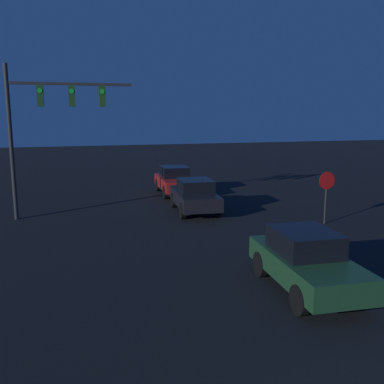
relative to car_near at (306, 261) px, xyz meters
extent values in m
cube|color=#1E4728|center=(0.00, -0.05, -0.13)|extent=(1.98, 4.01, 0.62)
cube|color=black|center=(0.01, 0.15, 0.47)|extent=(1.58, 1.84, 0.60)
cylinder|color=black|center=(0.71, -1.31, -0.44)|extent=(0.24, 0.73, 0.72)
cylinder|color=black|center=(-0.88, -1.20, -0.44)|extent=(0.24, 0.73, 0.72)
cylinder|color=black|center=(0.87, 1.11, -0.44)|extent=(0.24, 0.73, 0.72)
cylinder|color=black|center=(-0.72, 1.21, -0.44)|extent=(0.24, 0.73, 0.72)
cube|color=black|center=(-0.21, 9.45, -0.13)|extent=(2.03, 4.03, 0.62)
cube|color=black|center=(-0.22, 9.25, 0.47)|extent=(1.60, 1.85, 0.60)
cylinder|color=black|center=(-0.91, 10.72, -0.44)|extent=(0.25, 0.73, 0.72)
cylinder|color=black|center=(0.68, 10.59, -0.44)|extent=(0.25, 0.73, 0.72)
cylinder|color=black|center=(-1.09, 8.31, -0.44)|extent=(0.25, 0.73, 0.72)
cylinder|color=black|center=(0.49, 8.18, -0.44)|extent=(0.25, 0.73, 0.72)
cube|color=#B21E1E|center=(0.02, 14.09, -0.13)|extent=(1.88, 3.97, 0.62)
cube|color=black|center=(0.03, 14.29, 0.47)|extent=(1.53, 1.80, 0.60)
cylinder|color=black|center=(0.77, 12.85, -0.44)|extent=(0.22, 0.72, 0.72)
cylinder|color=black|center=(-0.82, 12.91, -0.44)|extent=(0.22, 0.72, 0.72)
cylinder|color=black|center=(0.86, 15.27, -0.44)|extent=(0.22, 0.72, 0.72)
cylinder|color=black|center=(-0.73, 15.33, -0.44)|extent=(0.22, 0.72, 0.72)
cylinder|color=#2D2D2D|center=(-8.08, 10.29, 2.50)|extent=(0.18, 0.18, 6.60)
cube|color=#2D2D2D|center=(-5.50, 10.29, 5.01)|extent=(5.17, 0.12, 0.12)
cube|color=#1E471E|center=(-6.79, 10.29, 4.50)|extent=(0.28, 0.28, 0.90)
cylinder|color=green|center=(-6.79, 10.14, 4.70)|extent=(0.20, 0.02, 0.20)
cube|color=#1E471E|center=(-5.50, 10.29, 4.50)|extent=(0.28, 0.28, 0.90)
cylinder|color=green|center=(-5.50, 10.14, 4.70)|extent=(0.20, 0.02, 0.20)
cube|color=#1E471E|center=(-4.21, 10.29, 4.50)|extent=(0.28, 0.28, 0.90)
cylinder|color=green|center=(-4.21, 10.14, 4.70)|extent=(0.20, 0.02, 0.20)
cylinder|color=#2D2D2D|center=(4.40, 5.83, 0.30)|extent=(0.07, 0.07, 2.19)
cylinder|color=red|center=(4.40, 5.81, 1.03)|extent=(0.72, 0.03, 0.72)
camera|label=1|loc=(-5.82, -9.31, 3.77)|focal=40.00mm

